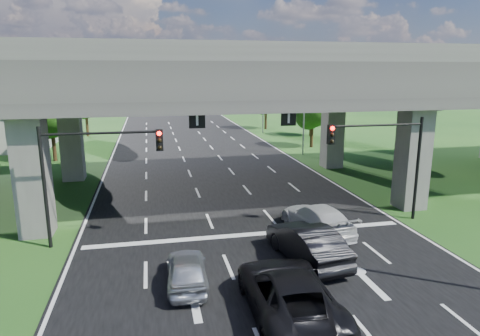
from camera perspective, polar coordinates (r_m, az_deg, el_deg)
name	(u,v)px	position (r m, az deg, el deg)	size (l,w,h in m)	color
ground	(267,263)	(19.87, 3.68, -12.57)	(160.00, 160.00, 0.00)	#1C4616
road	(228,199)	(28.98, -1.66, -4.21)	(18.00, 120.00, 0.03)	black
overpass	(222,80)	(29.67, -2.47, 11.70)	(80.00, 15.00, 10.00)	#373432
signal_right	(385,150)	(25.12, 18.77, 2.24)	(5.76, 0.54, 6.00)	black
signal_left	(90,163)	(21.83, -19.34, 0.66)	(5.76, 0.54, 6.00)	black
streetlight_far	(301,98)	(43.99, 8.11, 9.27)	(3.38, 0.25, 10.00)	gray
streetlight_beyond	(260,91)	(59.25, 2.74, 10.28)	(3.38, 0.25, 10.00)	gray
tree_left_near	(51,111)	(44.34, -23.89, 6.99)	(4.50, 4.50, 7.80)	black
tree_left_mid	(38,111)	(52.82, -25.31, 6.93)	(3.91, 3.90, 6.76)	black
tree_left_far	(85,97)	(59.89, -19.93, 8.89)	(4.80, 4.80, 8.32)	black
tree_right_near	(313,107)	(48.86, 9.72, 7.97)	(4.20, 4.20, 7.28)	black
tree_right_mid	(312,104)	(57.41, 9.57, 8.36)	(3.91, 3.90, 6.76)	black
tree_right_far	(266,96)	(63.67, 3.53, 9.52)	(4.50, 4.50, 7.80)	black
car_silver	(187,269)	(17.83, -7.10, -13.25)	(1.60, 3.99, 1.36)	silver
car_dark	(307,243)	(19.91, 8.91, -9.85)	(1.82, 5.23, 1.72)	black
car_white	(317,219)	(23.29, 10.23, -6.71)	(2.17, 5.34, 1.55)	silver
car_trailing	(289,293)	(15.75, 6.50, -16.25)	(2.85, 6.17, 1.72)	black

